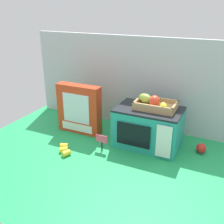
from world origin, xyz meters
name	(u,v)px	position (x,y,z in m)	size (l,w,h in m)	color
ground_plane	(127,140)	(0.00, 0.00, 0.00)	(1.70, 1.70, 0.00)	#219E54
display_back_panel	(142,84)	(0.00, 0.24, 0.31)	(1.61, 0.03, 0.61)	#B7BABF
toy_microwave	(148,127)	(0.14, -0.01, 0.12)	(0.38, 0.25, 0.24)	teal
food_groups_crate	(154,104)	(0.16, 0.01, 0.26)	(0.24, 0.16, 0.08)	tan
cookie_set_box	(79,109)	(-0.33, -0.02, 0.16)	(0.30, 0.08, 0.32)	red
price_sign	(102,140)	(-0.08, -0.19, 0.07)	(0.07, 0.01, 0.10)	black
loose_toy_banana	(65,150)	(-0.27, -0.29, 0.02)	(0.11, 0.11, 0.03)	yellow
loose_toy_apple	(201,148)	(0.45, 0.04, 0.03)	(0.06, 0.06, 0.06)	red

